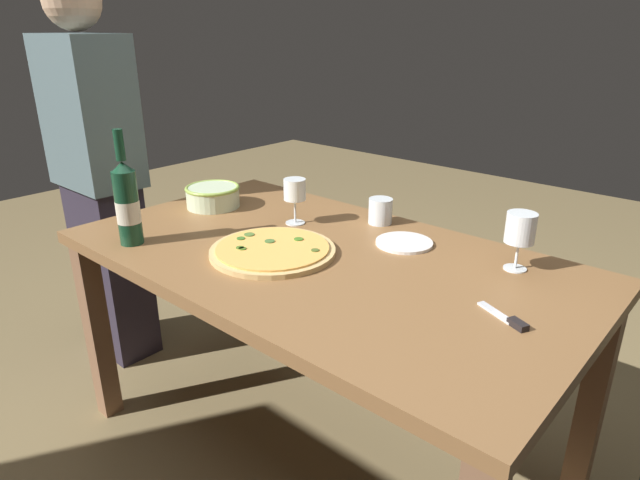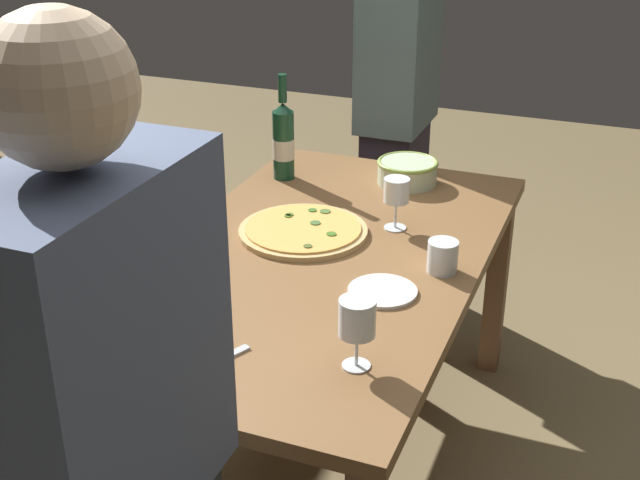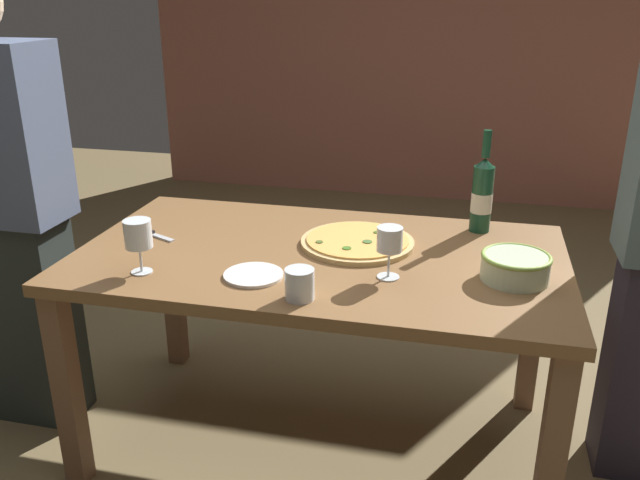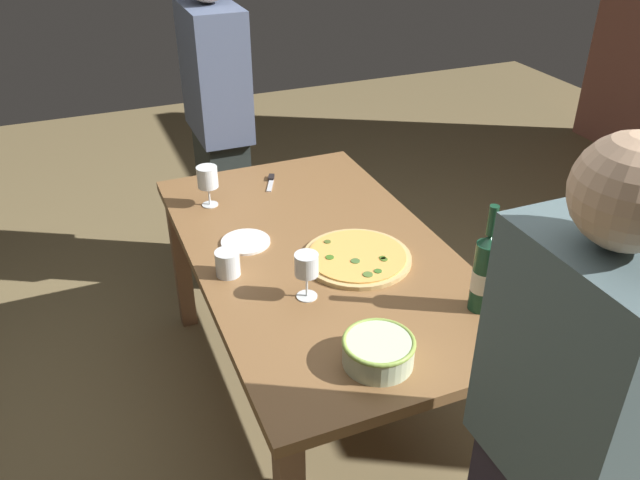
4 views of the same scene
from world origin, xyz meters
name	(u,v)px [view 2 (image 2 of 4)]	position (x,y,z in m)	size (l,w,h in m)	color
ground_plane	(320,462)	(0.00, 0.00, 0.00)	(8.00, 8.00, 0.00)	olive
dining_table	(320,283)	(0.00, 0.00, 0.66)	(1.60, 0.90, 0.75)	brown
pizza	(303,230)	(0.11, 0.10, 0.76)	(0.39, 0.39, 0.03)	tan
serving_bowl	(407,171)	(0.62, -0.08, 0.79)	(0.21, 0.21, 0.08)	beige
wine_bottle	(283,140)	(0.51, 0.34, 0.89)	(0.07, 0.07, 0.37)	#16412A
wine_glass_near_pizza	(397,192)	(0.25, -0.15, 0.87)	(0.08, 0.08, 0.16)	white
wine_glass_by_bottle	(357,319)	(-0.50, -0.28, 0.87)	(0.08, 0.08, 0.17)	white
cup_amber	(443,257)	(0.02, -0.35, 0.79)	(0.08, 0.08, 0.09)	white
side_plate	(382,291)	(-0.15, -0.24, 0.76)	(0.18, 0.18, 0.01)	white
pizza_knife	(215,362)	(-0.61, 0.01, 0.76)	(0.15, 0.08, 0.02)	silver
person_host	(396,119)	(1.12, 0.12, 0.81)	(0.39, 0.24, 1.59)	#2B2533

